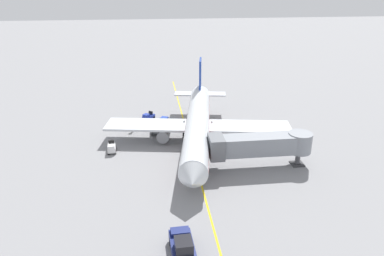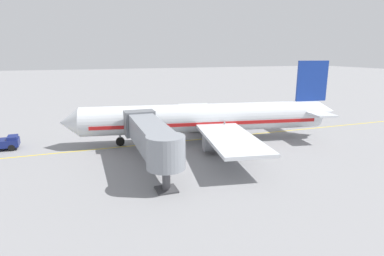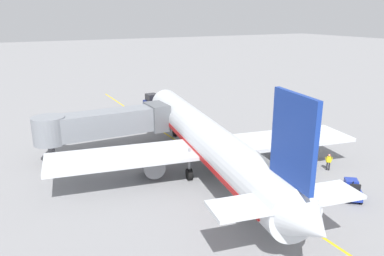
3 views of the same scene
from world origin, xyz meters
The scene contains 11 objects.
ground_plane centered at (0.00, 0.00, 0.00)m, with size 400.00×400.00×0.00m, color gray.
gate_lead_in_line centered at (0.00, 0.00, 0.00)m, with size 0.24×80.00×0.01m, color gold.
parked_airliner centered at (-1.27, -1.69, 3.19)m, with size 30.45×37.24×10.63m.
jet_bridge centered at (-8.82, 7.60, 3.46)m, with size 14.63×3.50×4.98m.
pushback_tractor centered at (3.68, 24.04, 1.10)m, with size 2.39×4.49×2.40m.
baggage_tug_lead centered at (5.55, -6.24, 0.71)m, with size 1.30×2.51×1.62m.
baggage_tug_trailing centered at (6.62, -12.68, 0.71)m, with size 2.48×2.71×1.62m.
baggage_tug_spare centered at (12.37, 0.25, 0.71)m, with size 1.44×2.58×1.62m.
baggage_cart_front centered at (4.57, -6.64, 0.95)m, with size 2.12×2.91×1.58m.
baggage_cart_second_in_train centered at (3.93, -9.37, 0.95)m, with size 2.12×2.91×1.58m.
ground_crew_wing_walker centered at (9.45, -7.39, 0.95)m, with size 0.62×0.52×1.69m.
Camera 1 is at (6.11, 51.65, 24.78)m, focal length 33.82 mm.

